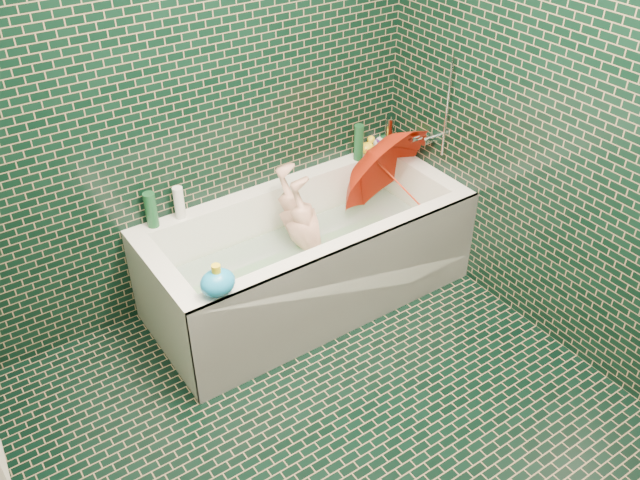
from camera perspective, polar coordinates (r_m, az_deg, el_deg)
floor at (r=3.04m, az=2.81°, el=-18.11°), size 2.80×2.80×0.00m
wall_back at (r=3.25m, az=-11.86°, el=13.26°), size 2.80×0.00×2.80m
wall_right at (r=3.05m, az=23.80°, el=9.45°), size 0.00×2.80×2.80m
bathtub at (r=3.64m, az=-0.89°, el=-2.20°), size 1.70×0.75×0.55m
bath_mat at (r=3.69m, az=-1.03°, el=-2.74°), size 1.35×0.47×0.01m
water at (r=3.60m, az=-1.06°, el=-0.95°), size 1.48×0.53×0.00m
faucet at (r=3.79m, az=9.38°, el=8.93°), size 0.18×0.19×0.55m
child at (r=3.65m, az=-0.83°, el=-0.18°), size 0.97×0.50×0.41m
umbrella at (r=3.74m, az=6.52°, el=4.88°), size 0.80×0.79×0.88m
soap_bottle_a at (r=4.06m, az=5.85°, el=7.60°), size 0.12×0.12×0.28m
soap_bottle_b at (r=4.06m, az=5.62°, el=7.57°), size 0.11×0.11×0.20m
soap_bottle_c at (r=4.08m, az=5.73°, el=7.70°), size 0.15×0.15×0.15m
bottle_right_tall at (r=3.90m, az=3.28°, el=8.21°), size 0.06×0.06×0.21m
bottle_right_pump at (r=4.05m, az=5.87°, el=8.95°), size 0.05×0.05×0.19m
bottle_left_tall at (r=3.41m, az=-14.04°, el=2.48°), size 0.07×0.07×0.19m
bottle_left_short at (r=3.44m, az=-11.78°, el=3.10°), size 0.07×0.07×0.17m
rubber_duck at (r=3.99m, az=4.04°, el=7.89°), size 0.12×0.09×0.10m
bath_toy at (r=2.92m, az=-8.62°, el=-3.54°), size 0.19×0.17×0.15m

